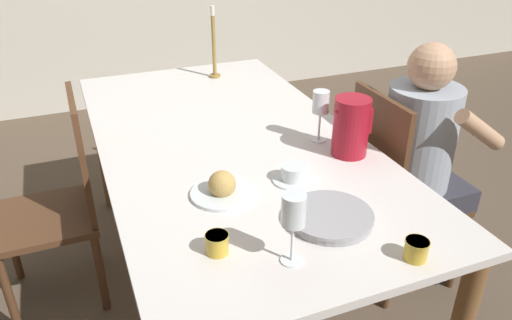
{
  "coord_description": "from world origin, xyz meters",
  "views": [
    {
      "loc": [
        -0.58,
        -1.76,
        1.68
      ],
      "look_at": [
        0.0,
        -0.3,
        0.83
      ],
      "focal_mm": 35.0,
      "sensor_mm": 36.0,
      "label": 1
    }
  ],
  "objects_px": {
    "chair_person_side": "(394,190)",
    "wine_glass_juice": "(294,214)",
    "person_seated": "(424,152)",
    "teacup_near_person": "(293,174)",
    "bread_plate": "(222,188)",
    "chair_opposite": "(61,200)",
    "candlestick_tall": "(214,49)",
    "serving_tray": "(330,217)",
    "jam_jar_amber": "(217,243)",
    "wine_glass_water": "(321,104)",
    "red_pitcher": "(351,127)",
    "jam_jar_red": "(416,249)"
  },
  "relations": [
    {
      "from": "chair_person_side",
      "to": "wine_glass_juice",
      "type": "height_order",
      "value": "wine_glass_juice"
    },
    {
      "from": "person_seated",
      "to": "teacup_near_person",
      "type": "xyz_separation_m",
      "value": [
        -0.69,
        -0.14,
        0.11
      ]
    },
    {
      "from": "chair_person_side",
      "to": "bread_plate",
      "type": "relative_size",
      "value": 4.44
    },
    {
      "from": "chair_person_side",
      "to": "wine_glass_juice",
      "type": "distance_m",
      "value": 1.07
    },
    {
      "from": "chair_opposite",
      "to": "candlestick_tall",
      "type": "distance_m",
      "value": 1.11
    },
    {
      "from": "serving_tray",
      "to": "jam_jar_amber",
      "type": "distance_m",
      "value": 0.37
    },
    {
      "from": "bread_plate",
      "to": "candlestick_tall",
      "type": "distance_m",
      "value": 1.22
    },
    {
      "from": "person_seated",
      "to": "wine_glass_water",
      "type": "xyz_separation_m",
      "value": [
        -0.46,
        0.11,
        0.25
      ]
    },
    {
      "from": "chair_person_side",
      "to": "bread_plate",
      "type": "distance_m",
      "value": 0.93
    },
    {
      "from": "serving_tray",
      "to": "jam_jar_amber",
      "type": "height_order",
      "value": "jam_jar_amber"
    },
    {
      "from": "red_pitcher",
      "to": "candlestick_tall",
      "type": "relative_size",
      "value": 0.6
    },
    {
      "from": "person_seated",
      "to": "bread_plate",
      "type": "height_order",
      "value": "person_seated"
    },
    {
      "from": "wine_glass_juice",
      "to": "candlestick_tall",
      "type": "xyz_separation_m",
      "value": [
        0.27,
        1.56,
        -0.0
      ]
    },
    {
      "from": "wine_glass_juice",
      "to": "jam_jar_amber",
      "type": "height_order",
      "value": "wine_glass_juice"
    },
    {
      "from": "wine_glass_juice",
      "to": "jam_jar_red",
      "type": "height_order",
      "value": "wine_glass_juice"
    },
    {
      "from": "red_pitcher",
      "to": "jam_jar_amber",
      "type": "bearing_deg",
      "value": -149.57
    },
    {
      "from": "chair_opposite",
      "to": "bread_plate",
      "type": "bearing_deg",
      "value": -140.07
    },
    {
      "from": "wine_glass_juice",
      "to": "candlestick_tall",
      "type": "distance_m",
      "value": 1.58
    },
    {
      "from": "chair_person_side",
      "to": "chair_opposite",
      "type": "bearing_deg",
      "value": -108.25
    },
    {
      "from": "bread_plate",
      "to": "red_pitcher",
      "type": "bearing_deg",
      "value": 10.74
    },
    {
      "from": "person_seated",
      "to": "jam_jar_red",
      "type": "distance_m",
      "value": 0.87
    },
    {
      "from": "red_pitcher",
      "to": "teacup_near_person",
      "type": "bearing_deg",
      "value": -159.8
    },
    {
      "from": "wine_glass_juice",
      "to": "jam_jar_amber",
      "type": "xyz_separation_m",
      "value": [
        -0.18,
        0.11,
        -0.12
      ]
    },
    {
      "from": "chair_person_side",
      "to": "serving_tray",
      "type": "distance_m",
      "value": 0.8
    },
    {
      "from": "person_seated",
      "to": "serving_tray",
      "type": "xyz_separation_m",
      "value": [
        -0.69,
        -0.41,
        0.1
      ]
    },
    {
      "from": "person_seated",
      "to": "wine_glass_juice",
      "type": "xyz_separation_m",
      "value": [
        -0.88,
        -0.53,
        0.25
      ]
    },
    {
      "from": "bread_plate",
      "to": "jam_jar_red",
      "type": "distance_m",
      "value": 0.65
    },
    {
      "from": "jam_jar_amber",
      "to": "teacup_near_person",
      "type": "bearing_deg",
      "value": 37.19
    },
    {
      "from": "person_seated",
      "to": "chair_opposite",
      "type": "bearing_deg",
      "value": -108.59
    },
    {
      "from": "wine_glass_juice",
      "to": "candlestick_tall",
      "type": "relative_size",
      "value": 0.56
    },
    {
      "from": "chair_opposite",
      "to": "candlestick_tall",
      "type": "relative_size",
      "value": 2.51
    },
    {
      "from": "teacup_near_person",
      "to": "bread_plate",
      "type": "height_order",
      "value": "bread_plate"
    },
    {
      "from": "person_seated",
      "to": "teacup_near_person",
      "type": "height_order",
      "value": "person_seated"
    },
    {
      "from": "teacup_near_person",
      "to": "bread_plate",
      "type": "distance_m",
      "value": 0.26
    },
    {
      "from": "bread_plate",
      "to": "teacup_near_person",
      "type": "bearing_deg",
      "value": -0.4
    },
    {
      "from": "wine_glass_juice",
      "to": "jam_jar_amber",
      "type": "bearing_deg",
      "value": 147.93
    },
    {
      "from": "candlestick_tall",
      "to": "jam_jar_amber",
      "type": "bearing_deg",
      "value": -107.29
    },
    {
      "from": "chair_opposite",
      "to": "jam_jar_amber",
      "type": "bearing_deg",
      "value": -155.15
    },
    {
      "from": "wine_glass_water",
      "to": "serving_tray",
      "type": "relative_size",
      "value": 0.8
    },
    {
      "from": "serving_tray",
      "to": "candlestick_tall",
      "type": "height_order",
      "value": "candlestick_tall"
    },
    {
      "from": "wine_glass_water",
      "to": "wine_glass_juice",
      "type": "height_order",
      "value": "wine_glass_juice"
    },
    {
      "from": "chair_person_side",
      "to": "teacup_near_person",
      "type": "bearing_deg",
      "value": -73.16
    },
    {
      "from": "red_pitcher",
      "to": "jam_jar_red",
      "type": "distance_m",
      "value": 0.64
    },
    {
      "from": "serving_tray",
      "to": "candlestick_tall",
      "type": "xyz_separation_m",
      "value": [
        0.08,
        1.43,
        0.14
      ]
    },
    {
      "from": "jam_jar_amber",
      "to": "red_pitcher",
      "type": "bearing_deg",
      "value": 30.43
    },
    {
      "from": "wine_glass_juice",
      "to": "serving_tray",
      "type": "bearing_deg",
      "value": 33.8
    },
    {
      "from": "bread_plate",
      "to": "chair_opposite",
      "type": "bearing_deg",
      "value": 129.93
    },
    {
      "from": "teacup_near_person",
      "to": "jam_jar_red",
      "type": "bearing_deg",
      "value": -75.51
    },
    {
      "from": "chair_opposite",
      "to": "serving_tray",
      "type": "bearing_deg",
      "value": -138.62
    },
    {
      "from": "teacup_near_person",
      "to": "jam_jar_red",
      "type": "xyz_separation_m",
      "value": [
        0.13,
        -0.51,
        0.01
      ]
    }
  ]
}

